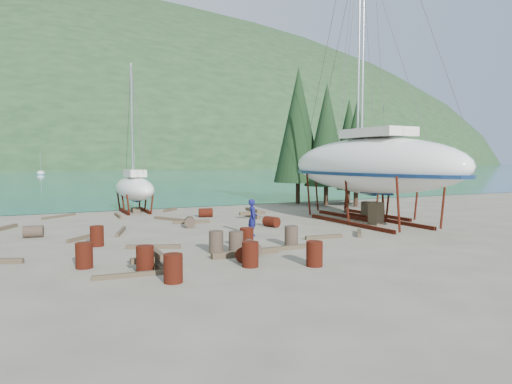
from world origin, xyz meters
name	(u,v)px	position (x,y,z in m)	size (l,w,h in m)	color
ground	(251,239)	(0.00, 0.00, 0.00)	(600.00, 600.00, 0.00)	#65604F
bay_water	(51,166)	(0.00, 315.00, 0.01)	(700.00, 700.00, 0.00)	teal
far_hill	(51,166)	(0.00, 320.00, 0.00)	(800.00, 360.00, 110.00)	#1C3219
far_house_center	(6,162)	(-20.00, 190.00, 2.92)	(6.60, 5.60, 5.60)	beige
far_house_right	(132,162)	(30.00, 190.00, 2.92)	(6.60, 5.60, 5.60)	beige
cypress_near_right	(327,135)	(12.50, 12.00, 5.79)	(3.60, 3.60, 10.00)	black
cypress_mid_right	(357,145)	(14.00, 10.00, 4.92)	(3.06, 3.06, 8.50)	black
cypress_back_left	(298,125)	(11.00, 14.00, 6.66)	(4.14, 4.14, 11.50)	black
cypress_far_right	(349,143)	(15.50, 13.00, 5.21)	(3.24, 3.24, 9.00)	black
moored_boat_mid	(135,176)	(10.00, 80.00, 0.39)	(2.00, 5.00, 6.05)	white
moored_boat_far	(41,173)	(-8.00, 110.00, 0.39)	(2.00, 5.00, 6.05)	white
large_sailboat_near	(369,165)	(8.45, 1.77, 3.45)	(4.62, 13.81, 21.46)	white
large_sailboat_far	(363,172)	(10.06, 4.29, 2.94)	(6.54, 11.86, 18.01)	white
small_sailboat_shore	(134,188)	(-2.78, 13.54, 1.74)	(2.61, 6.72, 10.52)	white
worker	(253,218)	(0.46, 0.73, 0.90)	(0.66, 0.43, 1.81)	#121452
drum_0	(84,255)	(-7.62, -2.79, 0.44)	(0.58, 0.58, 0.88)	#531C0E
drum_1	(252,248)	(-1.54, -3.40, 0.29)	(0.58, 0.58, 0.88)	#2D2823
drum_3	(250,254)	(-2.40, -5.10, 0.44)	(0.58, 0.58, 0.88)	#531C0E
drum_4	(206,213)	(0.85, 8.72, 0.29)	(0.58, 0.58, 0.88)	#531C0E
drum_5	(236,242)	(-1.93, -2.75, 0.44)	(0.58, 0.58, 0.88)	#2D2823
drum_6	(271,222)	(2.69, 3.02, 0.29)	(0.58, 0.58, 0.88)	#531C0E
drum_7	(314,254)	(-0.34, -5.99, 0.44)	(0.58, 0.58, 0.88)	#531C0E
drum_8	(97,236)	(-6.74, 1.22, 0.44)	(0.58, 0.58, 0.88)	#531C0E
drum_10	(145,259)	(-5.86, -4.27, 0.44)	(0.58, 0.58, 0.88)	#531C0E
drum_11	(190,222)	(-1.44, 4.87, 0.29)	(0.58, 0.58, 0.88)	#2D2823
drum_12	(247,253)	(-2.12, -4.23, 0.29)	(0.58, 0.58, 0.88)	#531C0E
drum_13	(173,268)	(-5.37, -5.95, 0.44)	(0.58, 0.58, 0.88)	#531C0E
drum_14	(247,238)	(-1.16, -2.10, 0.44)	(0.58, 0.58, 0.88)	#531C0E
drum_15	(33,231)	(-9.23, 4.90, 0.29)	(0.58, 0.58, 0.88)	#2D2823
drum_16	(216,242)	(-2.60, -2.31, 0.44)	(0.58, 0.58, 0.88)	#2D2823
drum_17	(291,236)	(0.80, -2.44, 0.44)	(0.58, 0.58, 0.88)	#2D2823
timber_0	(59,216)	(-7.76, 12.74, 0.07)	(0.14, 2.72, 0.14)	brown
timber_1	(359,233)	(5.36, -1.30, 0.10)	(0.19, 1.72, 0.19)	brown
timber_2	(4,228)	(-10.66, 8.26, 0.09)	(0.19, 2.25, 0.19)	brown
timber_3	(135,275)	(-6.29, -4.75, 0.07)	(0.15, 2.61, 0.15)	brown
timber_5	(295,247)	(0.65, -3.02, 0.08)	(0.16, 2.60, 0.16)	brown
timber_6	(170,210)	(-0.26, 13.26, 0.10)	(0.19, 1.84, 0.19)	brown
timber_7	(324,237)	(3.15, -1.47, 0.09)	(0.17, 1.90, 0.17)	brown
timber_8	(192,222)	(-0.89, 6.26, 0.09)	(0.19, 2.12, 0.19)	brown
timber_9	(118,216)	(-4.27, 11.42, 0.08)	(0.15, 2.49, 0.15)	brown
timber_10	(171,219)	(-1.63, 8.11, 0.08)	(0.16, 2.79, 0.16)	brown
timber_11	(121,231)	(-5.22, 4.47, 0.08)	(0.15, 2.73, 0.15)	brown
timber_12	(154,247)	(-4.68, -0.39, 0.08)	(0.17, 2.26, 0.17)	brown
timber_16	(246,253)	(-1.79, -3.38, 0.11)	(0.23, 2.82, 0.23)	brown
timber_17	(84,237)	(-7.07, 3.37, 0.08)	(0.16, 2.23, 0.16)	brown
timber_pile_fore	(157,259)	(-5.35, -3.81, 0.30)	(1.80, 1.80, 0.60)	brown
timber_pile_aft	(253,213)	(3.45, 7.07, 0.30)	(1.80, 1.80, 0.60)	brown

